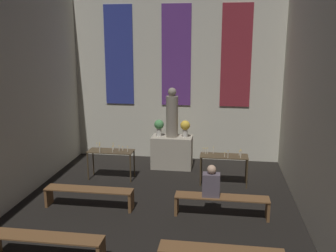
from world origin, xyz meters
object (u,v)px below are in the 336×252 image
statue (172,114)px  candle_rack_right (224,159)px  pew_back_right (222,202)px  pew_second_left (46,243)px  flower_vase_right (185,127)px  person_seated (211,183)px  altar (172,152)px  flower_vase_left (159,126)px  candle_rack_left (111,154)px  pew_back_left (89,194)px

statue → candle_rack_right: (1.48, -1.12, -0.90)m
pew_back_right → statue: bearing=116.2°
candle_rack_right → pew_second_left: (-2.93, -3.88, -0.35)m
flower_vase_right → candle_rack_right: bearing=-45.4°
person_seated → pew_back_right: bearing=-0.0°
flower_vase_right → pew_second_left: size_ratio=0.25×
altar → pew_back_right: 3.28m
flower_vase_right → pew_second_left: bearing=-110.0°
altar → candle_rack_right: 1.87m
flower_vase_left → statue: bearing=-0.0°
flower_vase_left → candle_rack_right: bearing=-31.2°
flower_vase_left → pew_back_right: flower_vase_left is taller
statue → candle_rack_left: bearing=-142.9°
statue → flower_vase_left: bearing=180.0°
flower_vase_right → candle_rack_left: size_ratio=0.40×
pew_back_left → pew_second_left: bearing=-90.0°
altar → statue: (0.00, 0.00, 1.11)m
candle_rack_left → person_seated: person_seated is taller
pew_second_left → flower_vase_left: bearing=77.9°
candle_rack_left → flower_vase_right: bearing=31.1°
flower_vase_right → pew_back_right: 3.26m
candle_rack_right → flower_vase_right: bearing=134.6°
person_seated → statue: bearing=112.5°
flower_vase_right → pew_second_left: 5.40m
flower_vase_left → pew_back_left: 3.26m
pew_back_right → altar: bearing=116.2°
candle_rack_right → statue: bearing=142.8°
candle_rack_left → pew_second_left: candle_rack_left is taller
candle_rack_left → pew_back_right: (2.93, -1.82, -0.35)m
statue → candle_rack_left: (-1.48, -1.12, -0.90)m
candle_rack_left → pew_second_left: size_ratio=0.62×
pew_second_left → person_seated: (2.67, 2.06, 0.41)m
altar → person_seated: 3.20m
pew_second_left → flower_vase_right: bearing=70.0°
statue → altar: bearing=0.0°
candle_rack_right → pew_back_right: bearing=-91.2°
candle_rack_left → statue: bearing=37.1°
pew_back_left → candle_rack_right: bearing=31.8°
statue → flower_vase_right: bearing=0.0°
altar → candle_rack_left: bearing=-142.9°
statue → pew_back_right: (1.45, -2.94, -1.25)m
flower_vase_right → altar: bearing=-180.0°
person_seated → altar: bearing=112.5°
statue → pew_second_left: bearing=-106.1°
candle_rack_right → pew_second_left: 4.87m
candle_rack_right → pew_back_left: bearing=-148.2°
flower_vase_left → candle_rack_left: flower_vase_left is taller
candle_rack_left → person_seated: size_ratio=1.78×
statue → flower_vase_right: size_ratio=2.92×
pew_back_right → candle_rack_left: bearing=148.2°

